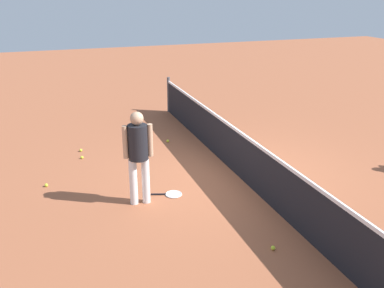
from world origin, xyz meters
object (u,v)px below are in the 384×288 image
object	(u,v)px
tennis_racket_near_player	(172,194)
tennis_ball_near_player	(82,157)
tennis_ball_midcourt	(46,185)
tennis_ball_stray_left	(273,248)
tennis_ball_stray_right	(168,141)
player_near_side	(138,150)
tennis_ball_by_net	(81,150)

from	to	relation	value
tennis_racket_near_player	tennis_ball_near_player	distance (m)	2.77
tennis_ball_midcourt	tennis_ball_stray_left	distance (m)	4.57
tennis_ball_midcourt	tennis_ball_stray_left	xyz separation A→B (m)	(3.34, 3.11, 0.00)
tennis_ball_near_player	tennis_ball_stray_right	bearing A→B (deg)	100.95
player_near_side	tennis_ball_by_net	world-z (taller)	player_near_side
tennis_ball_by_net	tennis_ball_stray_left	xyz separation A→B (m)	(5.05, 2.29, 0.00)
tennis_racket_near_player	tennis_ball_midcourt	bearing A→B (deg)	-117.17
tennis_ball_stray_right	player_near_side	bearing A→B (deg)	-24.97
tennis_ball_near_player	tennis_ball_by_net	xyz separation A→B (m)	(-0.47, 0.02, 0.00)
tennis_racket_near_player	player_near_side	bearing A→B (deg)	-80.28
player_near_side	tennis_ball_by_net	bearing A→B (deg)	-165.56
player_near_side	tennis_ball_midcourt	xyz separation A→B (m)	(-1.24, -1.59, -0.98)
tennis_racket_near_player	tennis_ball_stray_right	distance (m)	2.89
tennis_ball_near_player	tennis_ball_stray_left	size ratio (longest dim) A/B	1.00
player_near_side	tennis_ball_midcourt	world-z (taller)	player_near_side
tennis_ball_near_player	tennis_ball_by_net	bearing A→B (deg)	177.52
tennis_ball_stray_left	player_near_side	bearing A→B (deg)	-143.98
tennis_ball_near_player	tennis_ball_stray_right	world-z (taller)	same
tennis_racket_near_player	tennis_ball_near_player	xyz separation A→B (m)	(-2.38, -1.41, 0.02)
tennis_racket_near_player	tennis_ball_stray_right	size ratio (longest dim) A/B	9.20
tennis_ball_near_player	tennis_ball_stray_left	bearing A→B (deg)	26.70
tennis_ball_near_player	tennis_ball_by_net	size ratio (longest dim) A/B	1.00
tennis_racket_near_player	tennis_ball_stray_left	xyz separation A→B (m)	(2.21, 0.90, 0.02)
player_near_side	tennis_ball_stray_right	bearing A→B (deg)	155.03
tennis_ball_by_net	tennis_ball_stray_left	size ratio (longest dim) A/B	1.00
tennis_racket_near_player	tennis_ball_stray_left	distance (m)	2.38
player_near_side	tennis_ball_stray_left	size ratio (longest dim) A/B	25.76
player_near_side	tennis_racket_near_player	distance (m)	1.18
tennis_ball_near_player	tennis_ball_stray_right	xyz separation A→B (m)	(-0.41, 2.13, 0.00)
tennis_racket_near_player	tennis_ball_midcourt	world-z (taller)	tennis_ball_midcourt
tennis_ball_stray_left	tennis_ball_stray_right	xyz separation A→B (m)	(-5.00, -0.18, 0.00)
tennis_racket_near_player	tennis_ball_near_player	size ratio (longest dim) A/B	9.20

